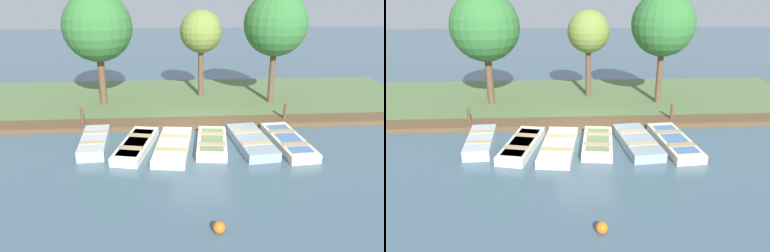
{
  "view_description": "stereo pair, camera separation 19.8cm",
  "coord_description": "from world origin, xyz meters",
  "views": [
    {
      "loc": [
        14.52,
        -1.36,
        6.09
      ],
      "look_at": [
        0.45,
        -0.38,
        0.65
      ],
      "focal_mm": 35.0,
      "sensor_mm": 36.0,
      "label": 1
    },
    {
      "loc": [
        14.53,
        -1.16,
        6.09
      ],
      "look_at": [
        0.45,
        -0.38,
        0.65
      ],
      "focal_mm": 35.0,
      "sensor_mm": 36.0,
      "label": 2
    }
  ],
  "objects": [
    {
      "name": "buoy",
      "position": [
        6.51,
        -0.1,
        0.16
      ],
      "size": [
        0.32,
        0.32,
        0.32
      ],
      "color": "orange",
      "rests_on": "ground_plane"
    },
    {
      "name": "rowboat_5",
      "position": [
        1.16,
        3.41,
        0.17
      ],
      "size": [
        3.56,
        1.43,
        0.36
      ],
      "rotation": [
        0.0,
        0.0,
        0.09
      ],
      "color": "beige",
      "rests_on": "ground_plane"
    },
    {
      "name": "rowboat_2",
      "position": [
        1.3,
        -1.17,
        0.16
      ],
      "size": [
        3.5,
        1.68,
        0.33
      ],
      "rotation": [
        0.0,
        0.0,
        -0.14
      ],
      "color": "beige",
      "rests_on": "ground_plane"
    },
    {
      "name": "park_tree_left",
      "position": [
        -5.42,
        0.5,
        3.63
      ],
      "size": [
        2.23,
        2.23,
        4.8
      ],
      "color": "brown",
      "rests_on": "ground_plane"
    },
    {
      "name": "shore_bank",
      "position": [
        -5.0,
        0.0,
        0.1
      ],
      "size": [
        8.0,
        24.0,
        0.2
      ],
      "color": "#567042",
      "rests_on": "ground_plane"
    },
    {
      "name": "rowboat_3",
      "position": [
        1.14,
        0.36,
        0.19
      ],
      "size": [
        2.89,
        1.46,
        0.38
      ],
      "rotation": [
        0.0,
        0.0,
        -0.12
      ],
      "color": "beige",
      "rests_on": "ground_plane"
    },
    {
      "name": "park_tree_far_left",
      "position": [
        -4.29,
        -4.62,
        4.05
      ],
      "size": [
        3.37,
        3.37,
        5.76
      ],
      "color": "brown",
      "rests_on": "ground_plane"
    },
    {
      "name": "dock_walkway",
      "position": [
        -1.35,
        0.0,
        0.1
      ],
      "size": [
        1.18,
        22.35,
        0.21
      ],
      "color": "brown",
      "rests_on": "ground_plane"
    },
    {
      "name": "mooring_post_near",
      "position": [
        -1.39,
        -5.14,
        0.48
      ],
      "size": [
        0.14,
        0.14,
        0.95
      ],
      "color": "brown",
      "rests_on": "ground_plane"
    },
    {
      "name": "park_tree_center",
      "position": [
        -4.01,
        4.04,
        4.15
      ],
      "size": [
        3.13,
        3.13,
        5.74
      ],
      "color": "brown",
      "rests_on": "ground_plane"
    },
    {
      "name": "mooring_post_far",
      "position": [
        -1.39,
        4.03,
        0.48
      ],
      "size": [
        0.14,
        0.14,
        0.95
      ],
      "color": "brown",
      "rests_on": "ground_plane"
    },
    {
      "name": "rowboat_4",
      "position": [
        1.11,
        1.94,
        0.19
      ],
      "size": [
        3.31,
        1.55,
        0.39
      ],
      "rotation": [
        0.0,
        0.0,
        0.11
      ],
      "color": "#8C9EA8",
      "rests_on": "ground_plane"
    },
    {
      "name": "rowboat_1",
      "position": [
        1.13,
        -2.6,
        0.17
      ],
      "size": [
        3.37,
        1.71,
        0.35
      ],
      "rotation": [
        0.0,
        0.0,
        -0.22
      ],
      "color": "silver",
      "rests_on": "ground_plane"
    },
    {
      "name": "rowboat_0",
      "position": [
        0.81,
        -4.25,
        0.22
      ],
      "size": [
        2.82,
        1.14,
        0.44
      ],
      "rotation": [
        0.0,
        0.0,
        0.06
      ],
      "color": "#B2BCC1",
      "rests_on": "ground_plane"
    },
    {
      "name": "ground_plane",
      "position": [
        0.0,
        0.0,
        0.0
      ],
      "size": [
        80.0,
        80.0,
        0.0
      ],
      "primitive_type": "plane",
      "color": "#425B6B"
    }
  ]
}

